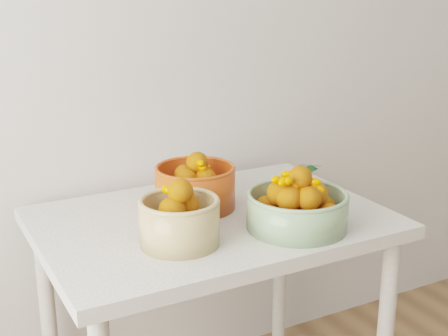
{
  "coord_description": "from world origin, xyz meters",
  "views": [
    {
      "loc": [
        -1.05,
        0.08,
        1.43
      ],
      "look_at": [
        -0.28,
        1.52,
        0.92
      ],
      "focal_mm": 50.0,
      "sensor_mm": 36.0,
      "label": 1
    }
  ],
  "objects": [
    {
      "name": "bowl_cream",
      "position": [
        -0.44,
        1.47,
        0.82
      ],
      "size": [
        0.27,
        0.27,
        0.18
      ],
      "rotation": [
        0.0,
        0.0,
        0.35
      ],
      "color": "tan",
      "rests_on": "table"
    },
    {
      "name": "table",
      "position": [
        -0.28,
        1.6,
        0.65
      ],
      "size": [
        1.0,
        0.7,
        0.75
      ],
      "color": "silver",
      "rests_on": "ground"
    },
    {
      "name": "bowl_green",
      "position": [
        -0.11,
        1.41,
        0.81
      ],
      "size": [
        0.37,
        0.37,
        0.18
      ],
      "rotation": [
        0.0,
        0.0,
        -0.42
      ],
      "color": "#85A879",
      "rests_on": "table"
    },
    {
      "name": "bowl_orange",
      "position": [
        -0.29,
        1.69,
        0.82
      ],
      "size": [
        0.32,
        0.32,
        0.18
      ],
      "rotation": [
        0.0,
        0.0,
        0.4
      ],
      "color": "red",
      "rests_on": "table"
    }
  ]
}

